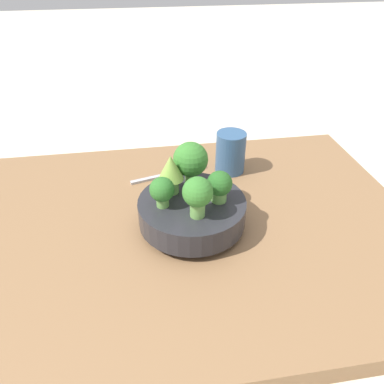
{
  "coord_description": "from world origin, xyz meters",
  "views": [
    {
      "loc": [
        0.08,
        0.57,
        0.51
      ],
      "look_at": [
        -0.01,
        0.01,
        0.12
      ],
      "focal_mm": 35.0,
      "sensor_mm": 36.0,
      "label": 1
    }
  ],
  "objects": [
    {
      "name": "broccoli_floret_back",
      "position": [
        -0.02,
        0.06,
        0.15
      ],
      "size": [
        0.05,
        0.05,
        0.08
      ],
      "color": "#6BA34C",
      "rests_on": "bowl"
    },
    {
      "name": "bowl",
      "position": [
        -0.01,
        0.01,
        0.07
      ],
      "size": [
        0.2,
        0.2,
        0.06
      ],
      "color": "#28282D",
      "rests_on": "table"
    },
    {
      "name": "table",
      "position": [
        0.0,
        0.0,
        0.02
      ],
      "size": [
        0.93,
        0.67,
        0.04
      ],
      "color": "olive",
      "rests_on": "ground_plane"
    },
    {
      "name": "broccoli_floret_front",
      "position": [
        -0.02,
        -0.05,
        0.15
      ],
      "size": [
        0.07,
        0.07,
        0.09
      ],
      "color": "#7AB256",
      "rests_on": "bowl"
    },
    {
      "name": "broccoli_floret_right",
      "position": [
        0.04,
        0.02,
        0.13
      ],
      "size": [
        0.05,
        0.05,
        0.06
      ],
      "color": "#6BA34C",
      "rests_on": "bowl"
    },
    {
      "name": "broccoli_floret_left",
      "position": [
        -0.06,
        0.02,
        0.13
      ],
      "size": [
        0.05,
        0.05,
        0.06
      ],
      "color": "#6BA34C",
      "rests_on": "bowl"
    },
    {
      "name": "fork",
      "position": [
        0.01,
        -0.18,
        0.04
      ],
      "size": [
        0.19,
        0.06,
        0.01
      ],
      "color": "#B2B2B7",
      "rests_on": "table"
    },
    {
      "name": "romanesco_piece_near",
      "position": [
        0.02,
        -0.02,
        0.15
      ],
      "size": [
        0.05,
        0.05,
        0.08
      ],
      "color": "#6BA34C",
      "rests_on": "bowl"
    },
    {
      "name": "cup",
      "position": [
        -0.14,
        -0.18,
        0.09
      ],
      "size": [
        0.07,
        0.07,
        0.1
      ],
      "color": "#33567F",
      "rests_on": "table"
    },
    {
      "name": "ground_plane",
      "position": [
        0.0,
        0.0,
        0.0
      ],
      "size": [
        6.0,
        6.0,
        0.0
      ],
      "primitive_type": "plane",
      "color": "beige"
    }
  ]
}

